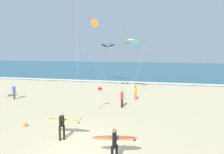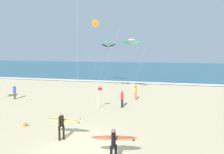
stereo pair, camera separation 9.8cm
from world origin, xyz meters
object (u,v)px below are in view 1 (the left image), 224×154
object	(u,v)px
kite_delta_amber_distant	(95,23)
beach_ball	(25,125)
kite_arc_emerald_far	(108,45)
surfer_lead	(63,122)
bystander_blue_top	(14,92)
kite_arc_ivory_mid	(131,42)
bystander_red_top	(122,99)
bystander_yellow_top	(135,93)
lifeguard_flag	(98,96)
surfer_trailing	(115,141)

from	to	relation	value
kite_delta_amber_distant	beach_ball	world-z (taller)	kite_delta_amber_distant
kite_arc_emerald_far	kite_delta_amber_distant	distance (m)	3.91
surfer_lead	bystander_blue_top	xyz separation A→B (m)	(-10.17, 8.86, -0.23)
surfer_lead	kite_arc_ivory_mid	size ratio (longest dim) A/B	0.35
bystander_blue_top	bystander_red_top	bearing A→B (deg)	-3.18
kite_arc_emerald_far	kite_delta_amber_distant	world-z (taller)	kite_delta_amber_distant
kite_arc_ivory_mid	surfer_lead	bearing A→B (deg)	-96.92
kite_delta_amber_distant	bystander_yellow_top	distance (m)	13.65
bystander_red_top	bystander_yellow_top	world-z (taller)	same
kite_arc_emerald_far	bystander_yellow_top	world-z (taller)	kite_arc_emerald_far
surfer_lead	bystander_yellow_top	xyz separation A→B (m)	(2.86, 11.53, -0.23)
surfer_lead	bystander_red_top	xyz separation A→B (m)	(2.05, 8.18, -0.23)
bystander_yellow_top	bystander_blue_top	bearing A→B (deg)	-168.44
kite_arc_emerald_far	bystander_blue_top	size ratio (longest dim) A/B	4.12
kite_arc_emerald_far	surfer_lead	bearing A→B (deg)	-82.50
lifeguard_flag	beach_ball	world-z (taller)	lifeguard_flag
surfer_trailing	bystander_yellow_top	world-z (taller)	surfer_trailing
surfer_lead	bystander_blue_top	distance (m)	13.49
kite_arc_emerald_far	bystander_yellow_top	distance (m)	12.79
bystander_blue_top	beach_ball	world-z (taller)	bystander_blue_top
bystander_yellow_top	bystander_red_top	bearing A→B (deg)	-103.63
surfer_trailing	bystander_yellow_top	distance (m)	13.48
surfer_trailing	kite_delta_amber_distant	distance (m)	24.34
surfer_trailing	kite_arc_emerald_far	bearing A→B (deg)	105.46
kite_arc_emerald_far	kite_delta_amber_distant	xyz separation A→B (m)	(-1.40, -2.04, 3.03)
kite_arc_ivory_mid	bystander_yellow_top	distance (m)	6.65
bystander_yellow_top	kite_delta_amber_distant	bearing A→B (deg)	131.40
surfer_trailing	kite_arc_emerald_far	distance (m)	24.97
bystander_red_top	bystander_blue_top	bearing A→B (deg)	176.82
kite_arc_ivory_mid	bystander_yellow_top	size ratio (longest dim) A/B	4.22
bystander_yellow_top	kite_arc_ivory_mid	bearing A→B (deg)	106.71
kite_delta_amber_distant	bystander_blue_top	distance (m)	14.87
bystander_red_top	beach_ball	world-z (taller)	bystander_red_top
kite_delta_amber_distant	bystander_yellow_top	size ratio (longest dim) A/B	6.19
kite_arc_ivory_mid	kite_arc_emerald_far	world-z (taller)	kite_arc_ivory_mid
bystander_blue_top	lifeguard_flag	bearing A→B (deg)	-10.08
lifeguard_flag	surfer_trailing	bearing A→B (deg)	-68.14
surfer_trailing	kite_arc_ivory_mid	world-z (taller)	kite_arc_ivory_mid
bystander_yellow_top	beach_ball	world-z (taller)	bystander_yellow_top
bystander_blue_top	kite_delta_amber_distant	bearing A→B (deg)	61.09
kite_delta_amber_distant	surfer_lead	bearing A→B (deg)	-77.77
kite_arc_emerald_far	bystander_red_top	xyz separation A→B (m)	(4.90, -13.44, -5.38)
kite_delta_amber_distant	beach_ball	size ratio (longest dim) A/B	35.14
kite_arc_emerald_far	lifeguard_flag	size ratio (longest dim) A/B	3.12
bystander_yellow_top	beach_ball	bearing A→B (deg)	-122.58
surfer_lead	beach_ball	distance (m)	3.98
kite_delta_amber_distant	lifeguard_flag	bearing A→B (deg)	-71.02
kite_arc_emerald_far	kite_arc_ivory_mid	bearing A→B (deg)	-54.86
bystander_yellow_top	lifeguard_flag	distance (m)	5.30
surfer_lead	bystander_yellow_top	distance (m)	11.88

